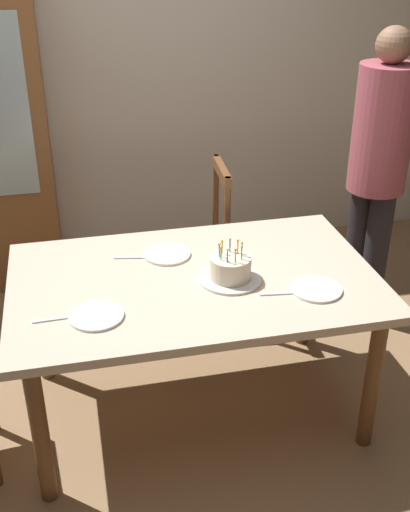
# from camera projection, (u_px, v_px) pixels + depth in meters

# --- Properties ---
(ground) EXTENTS (6.40, 6.40, 0.00)m
(ground) POSITION_uv_depth(u_px,v_px,m) (195.00, 406.00, 3.15)
(ground) COLOR #93704C
(back_wall) EXTENTS (6.40, 0.10, 2.60)m
(back_wall) POSITION_uv_depth(u_px,v_px,m) (135.00, 66.00, 4.13)
(back_wall) COLOR silver
(back_wall) RESTS_ON ground
(dining_table) EXTENTS (1.62, 1.02, 0.74)m
(dining_table) POSITION_uv_depth(u_px,v_px,m) (194.00, 293.00, 2.84)
(dining_table) COLOR beige
(dining_table) RESTS_ON ground
(birthday_cake) EXTENTS (0.28, 0.28, 0.18)m
(birthday_cake) POSITION_uv_depth(u_px,v_px,m) (230.00, 270.00, 2.76)
(birthday_cake) COLOR silver
(birthday_cake) RESTS_ON dining_table
(plate_near_celebrant) EXTENTS (0.22, 0.22, 0.01)m
(plate_near_celebrant) POSITION_uv_depth(u_px,v_px,m) (96.00, 316.00, 2.51)
(plate_near_celebrant) COLOR white
(plate_near_celebrant) RESTS_ON dining_table
(plate_far_side) EXTENTS (0.22, 0.22, 0.01)m
(plate_far_side) POSITION_uv_depth(u_px,v_px,m) (167.00, 254.00, 2.98)
(plate_far_side) COLOR white
(plate_far_side) RESTS_ON dining_table
(plate_near_guest) EXTENTS (0.22, 0.22, 0.01)m
(plate_near_guest) POSITION_uv_depth(u_px,v_px,m) (316.00, 289.00, 2.69)
(plate_near_guest) COLOR white
(plate_near_guest) RESTS_ON dining_table
(fork_near_celebrant) EXTENTS (0.18, 0.02, 0.01)m
(fork_near_celebrant) POSITION_uv_depth(u_px,v_px,m) (55.00, 319.00, 2.50)
(fork_near_celebrant) COLOR silver
(fork_near_celebrant) RESTS_ON dining_table
(fork_far_side) EXTENTS (0.18, 0.05, 0.01)m
(fork_far_side) POSITION_uv_depth(u_px,v_px,m) (133.00, 258.00, 2.95)
(fork_far_side) COLOR silver
(fork_far_side) RESTS_ON dining_table
(fork_near_guest) EXTENTS (0.18, 0.04, 0.01)m
(fork_near_guest) POSITION_uv_depth(u_px,v_px,m) (280.00, 294.00, 2.67)
(fork_near_guest) COLOR silver
(fork_near_guest) RESTS_ON dining_table
(chair_spindle_back) EXTENTS (0.47, 0.47, 0.95)m
(chair_spindle_back) POSITION_uv_depth(u_px,v_px,m) (192.00, 247.00, 3.67)
(chair_spindle_back) COLOR brown
(chair_spindle_back) RESTS_ON ground
(person_guest) EXTENTS (0.32, 0.32, 1.68)m
(person_guest) POSITION_uv_depth(u_px,v_px,m) (378.00, 164.00, 3.46)
(person_guest) COLOR #262328
(person_guest) RESTS_ON ground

